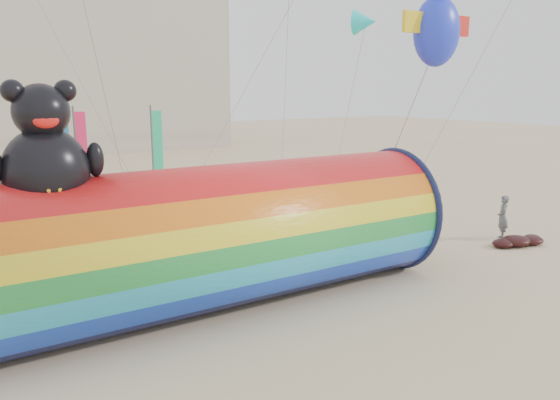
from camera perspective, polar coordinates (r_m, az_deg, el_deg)
ground at (r=17.45m, az=1.29°, el=-8.76°), size 160.00×160.00×0.00m
windsock_assembly at (r=15.36m, az=-6.48°, el=-3.41°), size 13.79×4.20×6.36m
kite_handler at (r=24.07m, az=22.25°, el=-1.68°), size 0.78×0.77×1.81m
fabric_bundle at (r=23.57m, az=23.66°, el=-3.91°), size 2.62×1.35×0.41m
festival_banners at (r=30.53m, az=-18.15°, el=4.53°), size 5.46×0.77×5.20m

